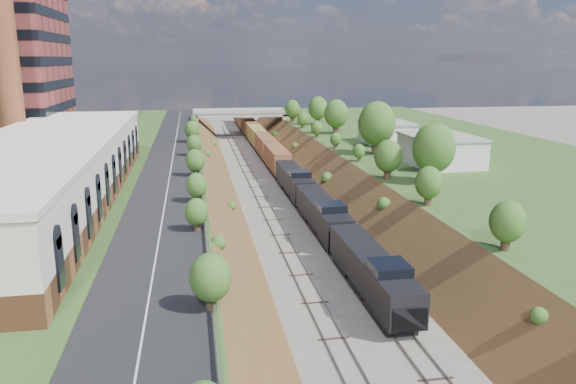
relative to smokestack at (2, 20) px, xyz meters
name	(u,v)px	position (x,y,z in m)	size (l,w,h in m)	color
platform_left	(51,183)	(3.00, 4.00, -22.50)	(44.00, 180.00, 5.00)	#355121
platform_right	(472,169)	(69.00, 4.00, -22.50)	(44.00, 180.00, 5.00)	#355121
embankment_left	(204,194)	(25.00, 4.00, -25.00)	(7.07, 180.00, 7.07)	brown
embankment_right	(343,188)	(47.00, 4.00, -25.00)	(7.07, 180.00, 7.07)	brown
rail_left_track	(258,191)	(33.40, 4.00, -24.91)	(1.58, 180.00, 0.18)	gray
rail_right_track	(291,190)	(38.60, 4.00, -24.91)	(1.58, 180.00, 0.18)	gray
road	(172,162)	(20.50, 4.00, -19.95)	(8.00, 180.00, 0.10)	black
guardrail	(200,159)	(24.60, 3.80, -19.45)	(0.10, 171.00, 0.70)	#99999E
commercial_building	(45,171)	(8.00, -18.00, -16.49)	(14.30, 62.30, 7.00)	brown
smokestack	(2,20)	(0.00, 0.00, 0.00)	(3.20, 3.20, 40.00)	brown
overpass	(240,119)	(36.00, 66.00, -20.08)	(24.50, 8.30, 7.40)	gray
white_building_near	(440,151)	(59.50, -4.00, -18.00)	(9.00, 12.00, 4.00)	silver
white_building_far	(387,133)	(59.00, 18.00, -18.20)	(8.00, 10.00, 3.60)	silver
tree_right_large	(434,149)	(53.00, -16.00, -15.62)	(5.25, 5.25, 7.61)	#473323
tree_left_crest	(202,224)	(24.20, -36.00, -17.96)	(2.45, 2.45, 3.55)	#473323
freight_train	(266,146)	(38.60, 33.49, -22.43)	(2.98, 152.08, 4.55)	black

